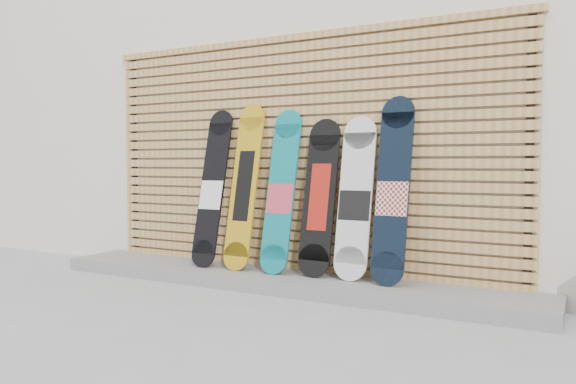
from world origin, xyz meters
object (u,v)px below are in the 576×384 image
snowboard_3 (320,197)px  snowboard_4 (355,199)px  snowboard_5 (393,191)px  snowboard_1 (244,186)px  snowboard_0 (212,188)px  snowboard_2 (281,192)px

snowboard_3 → snowboard_4: snowboard_4 is taller
snowboard_3 → snowboard_5: 0.67m
snowboard_3 → snowboard_1: bearing=-177.7°
snowboard_0 → snowboard_5: bearing=0.9°
snowboard_2 → snowboard_3: size_ratio=1.07×
snowboard_2 → snowboard_3: (0.37, 0.03, -0.04)m
snowboard_0 → snowboard_1: 0.36m
snowboard_4 → snowboard_5: bearing=-3.6°
snowboard_4 → snowboard_5: snowboard_5 is taller
snowboard_3 → snowboard_4: (0.33, 0.01, -0.00)m
snowboard_1 → snowboard_2: snowboard_1 is taller
snowboard_0 → snowboard_3: 1.13m
snowboard_5 → snowboard_1: bearing=-179.4°
snowboard_1 → snowboard_3: snowboard_1 is taller
snowboard_0 → snowboard_3: bearing=2.2°
snowboard_2 → snowboard_4: snowboard_2 is taller
snowboard_0 → snowboard_5: size_ratio=0.98×
snowboard_3 → snowboard_5: size_ratio=0.89×
snowboard_1 → snowboard_4: size_ratio=1.11×
snowboard_5 → snowboard_4: bearing=176.4°
snowboard_1 → snowboard_4: bearing=1.9°
snowboard_0 → snowboard_3: snowboard_0 is taller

